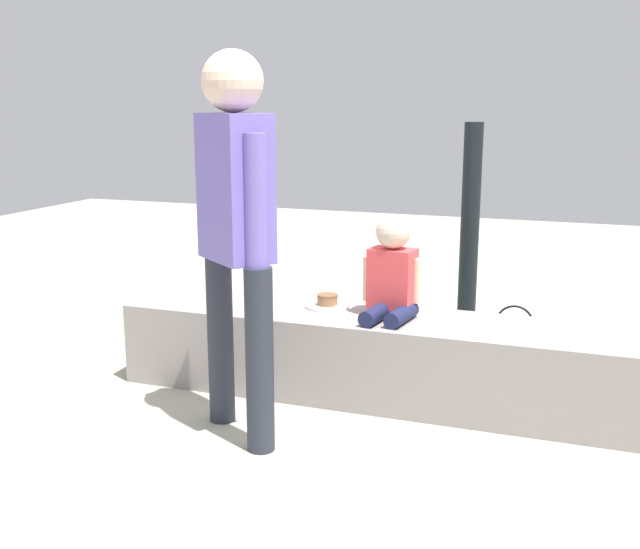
{
  "coord_description": "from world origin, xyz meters",
  "views": [
    {
      "loc": [
        0.92,
        -3.38,
        1.39
      ],
      "look_at": [
        -0.19,
        -0.29,
        0.65
      ],
      "focal_mm": 43.2,
      "sensor_mm": 36.0,
      "label": 1
    }
  ],
  "objects_px": {
    "party_cup_red": "(373,308)",
    "handbag_black_leather": "(513,344)",
    "adult_standing": "(236,212)",
    "cake_plate": "(327,303)",
    "gift_bag": "(396,310)",
    "water_bottle_near_gift": "(583,352)",
    "child_seated": "(392,273)"
  },
  "relations": [
    {
      "from": "cake_plate",
      "to": "gift_bag",
      "type": "relative_size",
      "value": 0.79
    },
    {
      "from": "cake_plate",
      "to": "water_bottle_near_gift",
      "type": "distance_m",
      "value": 1.4
    },
    {
      "from": "adult_standing",
      "to": "party_cup_red",
      "type": "height_order",
      "value": "adult_standing"
    },
    {
      "from": "child_seated",
      "to": "cake_plate",
      "type": "xyz_separation_m",
      "value": [
        -0.34,
        0.06,
        -0.19
      ]
    },
    {
      "from": "gift_bag",
      "to": "party_cup_red",
      "type": "distance_m",
      "value": 0.31
    },
    {
      "from": "party_cup_red",
      "to": "gift_bag",
      "type": "bearing_deg",
      "value": -46.76
    },
    {
      "from": "gift_bag",
      "to": "party_cup_red",
      "type": "relative_size",
      "value": 2.45
    },
    {
      "from": "party_cup_red",
      "to": "handbag_black_leather",
      "type": "bearing_deg",
      "value": -35.81
    },
    {
      "from": "adult_standing",
      "to": "gift_bag",
      "type": "relative_size",
      "value": 5.59
    },
    {
      "from": "child_seated",
      "to": "water_bottle_near_gift",
      "type": "distance_m",
      "value": 1.23
    },
    {
      "from": "water_bottle_near_gift",
      "to": "handbag_black_leather",
      "type": "relative_size",
      "value": 0.64
    },
    {
      "from": "cake_plate",
      "to": "party_cup_red",
      "type": "relative_size",
      "value": 1.94
    },
    {
      "from": "handbag_black_leather",
      "to": "water_bottle_near_gift",
      "type": "bearing_deg",
      "value": 14.18
    },
    {
      "from": "party_cup_red",
      "to": "handbag_black_leather",
      "type": "distance_m",
      "value": 1.2
    },
    {
      "from": "child_seated",
      "to": "gift_bag",
      "type": "distance_m",
      "value": 1.24
    },
    {
      "from": "water_bottle_near_gift",
      "to": "party_cup_red",
      "type": "relative_size",
      "value": 1.9
    },
    {
      "from": "cake_plate",
      "to": "party_cup_red",
      "type": "height_order",
      "value": "cake_plate"
    },
    {
      "from": "water_bottle_near_gift",
      "to": "handbag_black_leather",
      "type": "height_order",
      "value": "handbag_black_leather"
    },
    {
      "from": "gift_bag",
      "to": "party_cup_red",
      "type": "height_order",
      "value": "gift_bag"
    },
    {
      "from": "cake_plate",
      "to": "handbag_black_leather",
      "type": "bearing_deg",
      "value": 33.56
    },
    {
      "from": "gift_bag",
      "to": "adult_standing",
      "type": "bearing_deg",
      "value": -97.91
    },
    {
      "from": "cake_plate",
      "to": "gift_bag",
      "type": "height_order",
      "value": "cake_plate"
    },
    {
      "from": "handbag_black_leather",
      "to": "gift_bag",
      "type": "bearing_deg",
      "value": 147.92
    },
    {
      "from": "adult_standing",
      "to": "cake_plate",
      "type": "relative_size",
      "value": 7.07
    },
    {
      "from": "gift_bag",
      "to": "water_bottle_near_gift",
      "type": "xyz_separation_m",
      "value": [
        1.11,
        -0.39,
        -0.02
      ]
    },
    {
      "from": "gift_bag",
      "to": "water_bottle_near_gift",
      "type": "height_order",
      "value": "gift_bag"
    },
    {
      "from": "child_seated",
      "to": "gift_bag",
      "type": "relative_size",
      "value": 1.7
    },
    {
      "from": "child_seated",
      "to": "adult_standing",
      "type": "distance_m",
      "value": 0.86
    },
    {
      "from": "cake_plate",
      "to": "handbag_black_leather",
      "type": "height_order",
      "value": "cake_plate"
    },
    {
      "from": "adult_standing",
      "to": "party_cup_red",
      "type": "xyz_separation_m",
      "value": [
        0.03,
        1.95,
        -0.9
      ]
    },
    {
      "from": "adult_standing",
      "to": "handbag_black_leather",
      "type": "height_order",
      "value": "adult_standing"
    },
    {
      "from": "child_seated",
      "to": "adult_standing",
      "type": "xyz_separation_m",
      "value": [
        -0.49,
        -0.62,
        0.34
      ]
    }
  ]
}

